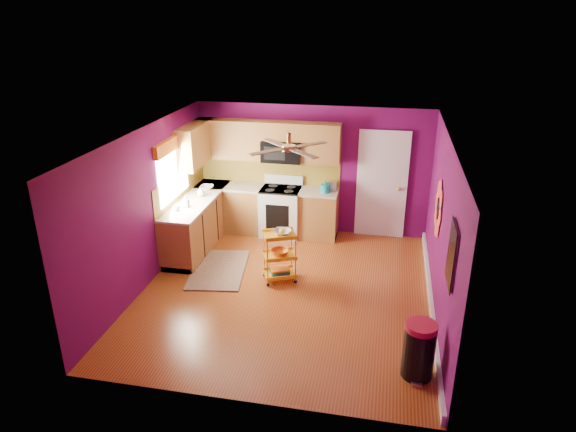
# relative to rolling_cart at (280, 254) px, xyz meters

# --- Properties ---
(ground) EXTENTS (5.00, 5.00, 0.00)m
(ground) POSITION_rel_rolling_cart_xyz_m (0.17, -0.33, -0.48)
(ground) COLOR brown
(ground) RESTS_ON ground
(room_envelope) EXTENTS (4.54, 5.04, 2.52)m
(room_envelope) POSITION_rel_rolling_cart_xyz_m (0.20, -0.33, 1.16)
(room_envelope) COLOR #5D0A4E
(room_envelope) RESTS_ON ground
(lower_cabinets) EXTENTS (2.81, 2.31, 0.94)m
(lower_cabinets) POSITION_rel_rolling_cart_xyz_m (-1.17, 1.48, -0.04)
(lower_cabinets) COLOR brown
(lower_cabinets) RESTS_ON ground
(electric_range) EXTENTS (0.76, 0.66, 1.13)m
(electric_range) POSITION_rel_rolling_cart_xyz_m (-0.38, 1.84, 0.01)
(electric_range) COLOR white
(electric_range) RESTS_ON ground
(upper_cabinetry) EXTENTS (2.80, 2.30, 1.26)m
(upper_cabinetry) POSITION_rel_rolling_cart_xyz_m (-1.07, 1.84, 1.32)
(upper_cabinetry) COLOR brown
(upper_cabinetry) RESTS_ON ground
(left_window) EXTENTS (0.08, 1.35, 1.08)m
(left_window) POSITION_rel_rolling_cart_xyz_m (-2.05, 0.72, 1.26)
(left_window) COLOR white
(left_window) RESTS_ON ground
(panel_door) EXTENTS (0.95, 0.11, 2.15)m
(panel_door) POSITION_rel_rolling_cart_xyz_m (1.52, 2.13, 0.55)
(panel_door) COLOR white
(panel_door) RESTS_ON ground
(right_wall_art) EXTENTS (0.04, 2.74, 1.04)m
(right_wall_art) POSITION_rel_rolling_cart_xyz_m (2.40, -0.67, 0.97)
(right_wall_art) COLOR black
(right_wall_art) RESTS_ON ground
(ceiling_fan) EXTENTS (1.01, 1.01, 0.26)m
(ceiling_fan) POSITION_rel_rolling_cart_xyz_m (0.17, -0.13, 1.81)
(ceiling_fan) COLOR #BF8C3F
(ceiling_fan) RESTS_ON ground
(shag_rug) EXTENTS (1.09, 1.56, 0.02)m
(shag_rug) POSITION_rel_rolling_cart_xyz_m (-1.11, 0.13, -0.46)
(shag_rug) COLOR #321810
(shag_rug) RESTS_ON ground
(rolling_cart) EXTENTS (0.62, 0.55, 0.93)m
(rolling_cart) POSITION_rel_rolling_cart_xyz_m (0.00, 0.00, 0.00)
(rolling_cart) COLOR yellow
(rolling_cart) RESTS_ON ground
(trash_can) EXTENTS (0.39, 0.42, 0.74)m
(trash_can) POSITION_rel_rolling_cart_xyz_m (2.13, -1.98, -0.11)
(trash_can) COLOR black
(trash_can) RESTS_ON ground
(teal_kettle) EXTENTS (0.18, 0.18, 0.21)m
(teal_kettle) POSITION_rel_rolling_cart_xyz_m (0.49, 1.79, 0.55)
(teal_kettle) COLOR teal
(teal_kettle) RESTS_ON lower_cabinets
(toaster) EXTENTS (0.22, 0.15, 0.18)m
(toaster) POSITION_rel_rolling_cart_xyz_m (0.57, 1.95, 0.55)
(toaster) COLOR beige
(toaster) RESTS_ON lower_cabinets
(soap_bottle_a) EXTENTS (0.10, 0.10, 0.21)m
(soap_bottle_a) POSITION_rel_rolling_cart_xyz_m (-1.80, 0.57, 0.57)
(soap_bottle_a) COLOR #EA3F72
(soap_bottle_a) RESTS_ON lower_cabinets
(soap_bottle_b) EXTENTS (0.14, 0.14, 0.18)m
(soap_bottle_b) POSITION_rel_rolling_cart_xyz_m (-1.74, 1.14, 0.56)
(soap_bottle_b) COLOR white
(soap_bottle_b) RESTS_ON lower_cabinets
(counter_dish) EXTENTS (0.25, 0.25, 0.06)m
(counter_dish) POSITION_rel_rolling_cart_xyz_m (-1.77, 1.55, 0.50)
(counter_dish) COLOR white
(counter_dish) RESTS_ON lower_cabinets
(counter_cup) EXTENTS (0.12, 0.12, 0.10)m
(counter_cup) POSITION_rel_rolling_cart_xyz_m (-1.90, 0.37, 0.51)
(counter_cup) COLOR white
(counter_cup) RESTS_ON lower_cabinets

